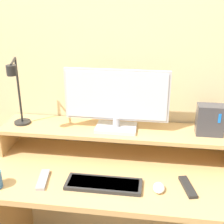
% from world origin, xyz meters
% --- Properties ---
extents(wall_back, '(6.00, 0.05, 2.50)m').
position_xyz_m(wall_back, '(0.00, 0.65, 1.25)').
color(wall_back, beige).
rests_on(wall_back, ground_plane).
extents(desk, '(1.28, 0.62, 0.76)m').
position_xyz_m(desk, '(0.00, 0.31, 0.54)').
color(desk, tan).
rests_on(desk, ground_plane).
extents(monitor_shelf, '(1.28, 0.26, 0.16)m').
position_xyz_m(monitor_shelf, '(0.00, 0.49, 0.90)').
color(monitor_shelf, tan).
rests_on(monitor_shelf, desk).
extents(monitor, '(0.56, 0.15, 0.34)m').
position_xyz_m(monitor, '(0.01, 0.48, 1.10)').
color(monitor, '#BCBCC1').
rests_on(monitor, monitor_shelf).
extents(desk_lamp, '(0.12, 0.23, 0.39)m').
position_xyz_m(desk_lamp, '(-0.52, 0.41, 1.14)').
color(desk_lamp, black).
rests_on(desk_lamp, monitor_shelf).
extents(router_dock, '(0.14, 0.09, 0.16)m').
position_xyz_m(router_dock, '(0.50, 0.49, 1.01)').
color(router_dock, '#3D3D42').
rests_on(router_dock, monitor_shelf).
extents(keyboard, '(0.37, 0.13, 0.02)m').
position_xyz_m(keyboard, '(-0.01, 0.17, 0.77)').
color(keyboard, '#282828').
rests_on(keyboard, desk).
extents(mouse, '(0.05, 0.08, 0.03)m').
position_xyz_m(mouse, '(0.25, 0.18, 0.78)').
color(mouse, white).
rests_on(mouse, desk).
extents(remote_control, '(0.07, 0.17, 0.02)m').
position_xyz_m(remote_control, '(-0.32, 0.17, 0.77)').
color(remote_control, '#99999E').
rests_on(remote_control, desk).
extents(remote_secondary, '(0.08, 0.17, 0.02)m').
position_xyz_m(remote_secondary, '(0.39, 0.21, 0.77)').
color(remote_secondary, black).
rests_on(remote_secondary, desk).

